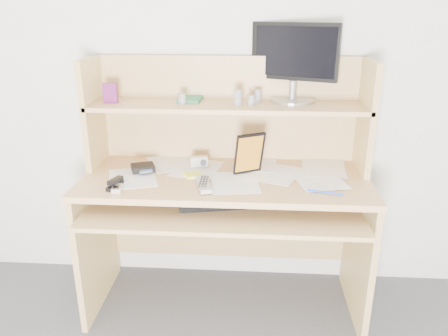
# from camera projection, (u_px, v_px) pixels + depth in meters

# --- Properties ---
(back_wall) EXTENTS (3.60, 0.04, 2.50)m
(back_wall) POSITION_uv_depth(u_px,v_px,m) (229.00, 65.00, 2.27)
(back_wall) COLOR beige
(back_wall) RESTS_ON floor
(desk) EXTENTS (1.40, 0.70, 1.30)m
(desk) POSITION_uv_depth(u_px,v_px,m) (226.00, 181.00, 2.24)
(desk) COLOR tan
(desk) RESTS_ON floor
(paper_clutter) EXTENTS (1.32, 0.54, 0.01)m
(paper_clutter) POSITION_uv_depth(u_px,v_px,m) (225.00, 176.00, 2.14)
(paper_clutter) COLOR white
(paper_clutter) RESTS_ON desk
(keyboard) EXTENTS (0.50, 0.26, 0.03)m
(keyboard) POSITION_uv_depth(u_px,v_px,m) (229.00, 200.00, 2.09)
(keyboard) COLOR black
(keyboard) RESTS_ON desk
(tv_remote) EXTENTS (0.10, 0.20, 0.02)m
(tv_remote) POSITION_uv_depth(u_px,v_px,m) (204.00, 184.00, 2.01)
(tv_remote) COLOR #A8A8A3
(tv_remote) RESTS_ON paper_clutter
(flip_phone) EXTENTS (0.05, 0.08, 0.02)m
(flip_phone) POSITION_uv_depth(u_px,v_px,m) (117.00, 188.00, 1.97)
(flip_phone) COLOR silver
(flip_phone) RESTS_ON paper_clutter
(stapler) EXTENTS (0.05, 0.12, 0.04)m
(stapler) POSITION_uv_depth(u_px,v_px,m) (115.00, 182.00, 2.01)
(stapler) COLOR black
(stapler) RESTS_ON paper_clutter
(wallet) EXTENTS (0.14, 0.13, 0.03)m
(wallet) POSITION_uv_depth(u_px,v_px,m) (143.00, 167.00, 2.21)
(wallet) COLOR black
(wallet) RESTS_ON paper_clutter
(sticky_note_pad) EXTENTS (0.11, 0.11, 0.01)m
(sticky_note_pad) POSITION_uv_depth(u_px,v_px,m) (193.00, 175.00, 2.15)
(sticky_note_pad) COLOR #DCE53C
(sticky_note_pad) RESTS_ON desk
(digital_camera) EXTENTS (0.09, 0.05, 0.05)m
(digital_camera) POSITION_uv_depth(u_px,v_px,m) (199.00, 162.00, 2.25)
(digital_camera) COLOR #BCBCBE
(digital_camera) RESTS_ON paper_clutter
(game_case) EXTENTS (0.14, 0.09, 0.21)m
(game_case) POSITION_uv_depth(u_px,v_px,m) (249.00, 153.00, 2.13)
(game_case) COLOR black
(game_case) RESTS_ON paper_clutter
(blue_pen) EXTENTS (0.15, 0.05, 0.01)m
(blue_pen) POSITION_uv_depth(u_px,v_px,m) (325.00, 192.00, 1.93)
(blue_pen) COLOR blue
(blue_pen) RESTS_ON paper_clutter
(card_box) EXTENTS (0.07, 0.03, 0.10)m
(card_box) POSITION_uv_depth(u_px,v_px,m) (110.00, 93.00, 2.17)
(card_box) COLOR maroon
(card_box) RESTS_ON desk
(shelf_book) EXTENTS (0.12, 0.16, 0.02)m
(shelf_book) POSITION_uv_depth(u_px,v_px,m) (190.00, 99.00, 2.23)
(shelf_book) COLOR #378B44
(shelf_book) RESTS_ON desk
(chip_stack_a) EXTENTS (0.05, 0.05, 0.05)m
(chip_stack_a) POSITION_uv_depth(u_px,v_px,m) (182.00, 99.00, 2.15)
(chip_stack_a) COLOR black
(chip_stack_a) RESTS_ON desk
(chip_stack_b) EXTENTS (0.04, 0.04, 0.06)m
(chip_stack_b) POSITION_uv_depth(u_px,v_px,m) (258.00, 96.00, 2.20)
(chip_stack_b) COLOR white
(chip_stack_b) RESTS_ON desk
(chip_stack_c) EXTENTS (0.04, 0.04, 0.05)m
(chip_stack_c) POSITION_uv_depth(u_px,v_px,m) (251.00, 100.00, 2.13)
(chip_stack_c) COLOR black
(chip_stack_c) RESTS_ON desk
(chip_stack_d) EXTENTS (0.05, 0.05, 0.08)m
(chip_stack_d) POSITION_uv_depth(u_px,v_px,m) (238.00, 98.00, 2.12)
(chip_stack_d) COLOR silver
(chip_stack_d) RESTS_ON desk
(monitor) EXTENTS (0.42, 0.24, 0.38)m
(monitor) POSITION_uv_depth(u_px,v_px,m) (294.00, 60.00, 2.16)
(monitor) COLOR #98999D
(monitor) RESTS_ON desk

